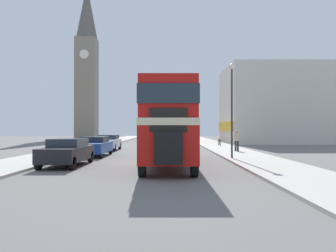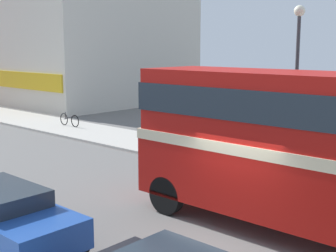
{
  "view_description": "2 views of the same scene",
  "coord_description": "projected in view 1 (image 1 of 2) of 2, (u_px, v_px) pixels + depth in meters",
  "views": [
    {
      "loc": [
        1.42,
        -19.15,
        1.96
      ],
      "look_at": [
        1.43,
        -1.74,
        2.08
      ],
      "focal_mm": 35.0,
      "sensor_mm": 36.0,
      "label": 1
    },
    {
      "loc": [
        -8.94,
        -6.12,
        4.67
      ],
      "look_at": [
        1.43,
        3.27,
        2.28
      ],
      "focal_mm": 50.0,
      "sensor_mm": 36.0,
      "label": 2
    }
  ],
  "objects": [
    {
      "name": "pedestrian_walking",
      "position": [
        236.0,
        139.0,
        26.44
      ],
      "size": [
        0.34,
        0.34,
        1.69
      ],
      "color": "#282833",
      "rests_on": "sidewalk_right"
    },
    {
      "name": "sidewalk_right",
      "position": [
        259.0,
        161.0,
        19.14
      ],
      "size": [
        3.5,
        120.0,
        0.12
      ],
      "color": "#B7B2A8",
      "rests_on": "ground_plane"
    },
    {
      "name": "car_parked_mid",
      "position": [
        95.0,
        146.0,
        23.04
      ],
      "size": [
        1.8,
        4.54,
        1.37
      ],
      "color": "#1E479E",
      "rests_on": "ground_plane"
    },
    {
      "name": "bus_distant",
      "position": [
        167.0,
        124.0,
        50.08
      ],
      "size": [
        2.38,
        9.38,
        4.31
      ],
      "color": "red",
      "rests_on": "ground_plane"
    },
    {
      "name": "street_lamp",
      "position": [
        232.0,
        96.0,
        20.29
      ],
      "size": [
        0.36,
        0.36,
        5.86
      ],
      "color": "#38383D",
      "rests_on": "sidewalk_right"
    },
    {
      "name": "sidewalk_left",
      "position": [
        28.0,
        161.0,
        19.13
      ],
      "size": [
        3.5,
        120.0,
        0.12
      ],
      "color": "#B7B2A8",
      "rests_on": "ground_plane"
    },
    {
      "name": "double_decker_bus",
      "position": [
        168.0,
        119.0,
        17.4
      ],
      "size": [
        2.4,
        10.42,
        4.06
      ],
      "color": "#B2140F",
      "rests_on": "ground_plane"
    },
    {
      "name": "ground_plane",
      "position": [
        144.0,
        162.0,
        19.13
      ],
      "size": [
        120.0,
        120.0,
        0.0
      ],
      "primitive_type": "plane",
      "color": "slate"
    },
    {
      "name": "bicycle_on_pavement",
      "position": [
        219.0,
        142.0,
        35.08
      ],
      "size": [
        0.05,
        1.76,
        0.78
      ],
      "color": "black",
      "rests_on": "sidewalk_right"
    },
    {
      "name": "car_parked_far",
      "position": [
        108.0,
        142.0,
        29.21
      ],
      "size": [
        1.76,
        3.93,
        1.38
      ],
      "color": "white",
      "rests_on": "ground_plane"
    },
    {
      "name": "shop_building_block",
      "position": [
        278.0,
        105.0,
        44.28
      ],
      "size": [
        14.32,
        11.32,
        10.11
      ],
      "color": "beige",
      "rests_on": "ground_plane"
    },
    {
      "name": "church_tower",
      "position": [
        87.0,
        58.0,
        70.5
      ],
      "size": [
        4.49,
        4.49,
        33.36
      ],
      "color": "gray",
      "rests_on": "ground_plane"
    },
    {
      "name": "car_parked_near",
      "position": [
        67.0,
        151.0,
        17.11
      ],
      "size": [
        1.79,
        4.48,
        1.42
      ],
      "color": "black",
      "rests_on": "ground_plane"
    }
  ]
}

